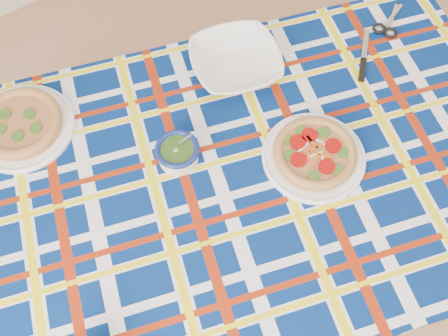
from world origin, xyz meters
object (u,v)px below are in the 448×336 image
main_focaccia_plate (315,153)px  pesto_bowl (178,152)px  serving_bowl (236,62)px  dining_table (247,185)px

main_focaccia_plate → pesto_bowl: 0.36m
main_focaccia_plate → pesto_bowl: bearing=147.0°
pesto_bowl → serving_bowl: bearing=29.7°
pesto_bowl → serving_bowl: size_ratio=0.45×
dining_table → pesto_bowl: pesto_bowl is taller
dining_table → main_focaccia_plate: bearing=-3.7°
main_focaccia_plate → serving_bowl: (-0.01, 0.36, 0.00)m
pesto_bowl → serving_bowl: 0.34m
main_focaccia_plate → serving_bowl: 0.36m
dining_table → pesto_bowl: bearing=150.2°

